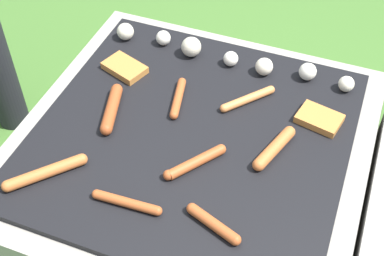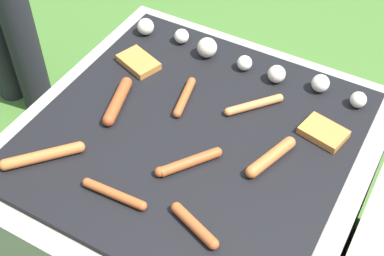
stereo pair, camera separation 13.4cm
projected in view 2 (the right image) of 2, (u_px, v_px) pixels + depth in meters
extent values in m
plane|color=#3D6628|center=(192.00, 230.00, 1.68)|extent=(14.00, 14.00, 0.00)
cube|color=gray|center=(192.00, 188.00, 1.52)|extent=(0.88, 0.88, 0.43)
cube|color=black|center=(192.00, 136.00, 1.36)|extent=(0.78, 0.78, 0.02)
cylinder|color=black|center=(18.00, 23.00, 1.80)|extent=(0.11, 0.11, 0.75)
cylinder|color=#93421E|center=(118.00, 101.00, 1.41)|extent=(0.07, 0.15, 0.03)
sphere|color=#93421E|center=(126.00, 83.00, 1.46)|extent=(0.03, 0.03, 0.03)
sphere|color=#93421E|center=(108.00, 120.00, 1.36)|extent=(0.03, 0.03, 0.03)
cylinder|color=#A34C23|center=(194.00, 225.00, 1.15)|extent=(0.12, 0.06, 0.03)
sphere|color=#A34C23|center=(176.00, 208.00, 1.18)|extent=(0.03, 0.03, 0.03)
sphere|color=#A34C23|center=(213.00, 244.00, 1.12)|extent=(0.03, 0.03, 0.03)
cylinder|color=#B7602D|center=(271.00, 157.00, 1.28)|extent=(0.07, 0.14, 0.03)
sphere|color=#B7602D|center=(252.00, 172.00, 1.25)|extent=(0.03, 0.03, 0.03)
sphere|color=#B7602D|center=(289.00, 143.00, 1.31)|extent=(0.03, 0.03, 0.03)
cylinder|color=#C6753D|center=(254.00, 105.00, 1.41)|extent=(0.11, 0.13, 0.02)
sphere|color=#C6753D|center=(279.00, 98.00, 1.43)|extent=(0.02, 0.02, 0.02)
sphere|color=#C6753D|center=(228.00, 112.00, 1.39)|extent=(0.02, 0.02, 0.02)
cylinder|color=#A34C23|center=(189.00, 162.00, 1.27)|extent=(0.11, 0.13, 0.03)
sphere|color=#A34C23|center=(161.00, 172.00, 1.25)|extent=(0.03, 0.03, 0.03)
sphere|color=#A34C23|center=(217.00, 152.00, 1.29)|extent=(0.03, 0.03, 0.03)
cylinder|color=#B7602D|center=(43.00, 156.00, 1.28)|extent=(0.14, 0.15, 0.03)
sphere|color=#B7602D|center=(5.00, 165.00, 1.27)|extent=(0.03, 0.03, 0.03)
sphere|color=#B7602D|center=(79.00, 147.00, 1.30)|extent=(0.03, 0.03, 0.03)
cylinder|color=#A34C23|center=(185.00, 97.00, 1.43)|extent=(0.05, 0.13, 0.02)
sphere|color=#A34C23|center=(192.00, 81.00, 1.47)|extent=(0.02, 0.02, 0.02)
sphere|color=#A34C23|center=(177.00, 113.00, 1.39)|extent=(0.02, 0.02, 0.02)
cylinder|color=#A34C23|center=(114.00, 194.00, 1.21)|extent=(0.15, 0.03, 0.02)
sphere|color=#A34C23|center=(142.00, 206.00, 1.19)|extent=(0.02, 0.02, 0.02)
sphere|color=#A34C23|center=(87.00, 182.00, 1.23)|extent=(0.02, 0.02, 0.02)
cube|color=#B27033|center=(138.00, 62.00, 1.53)|extent=(0.14, 0.11, 0.02)
cube|color=#B27033|center=(324.00, 132.00, 1.34)|extent=(0.12, 0.10, 0.02)
sphere|color=beige|center=(146.00, 27.00, 1.63)|extent=(0.05, 0.05, 0.05)
sphere|color=silver|center=(182.00, 36.00, 1.60)|extent=(0.04, 0.04, 0.04)
sphere|color=beige|center=(207.00, 47.00, 1.55)|extent=(0.06, 0.06, 0.06)
sphere|color=silver|center=(245.00, 63.00, 1.51)|extent=(0.04, 0.04, 0.04)
sphere|color=beige|center=(277.00, 74.00, 1.48)|extent=(0.05, 0.05, 0.05)
sphere|color=silver|center=(320.00, 83.00, 1.45)|extent=(0.05, 0.05, 0.05)
sphere|color=beige|center=(358.00, 100.00, 1.41)|extent=(0.04, 0.04, 0.04)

